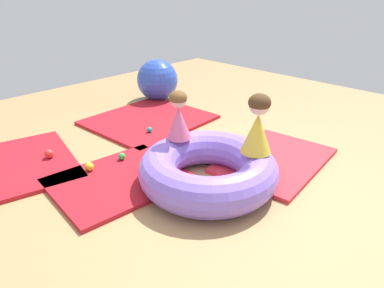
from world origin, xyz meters
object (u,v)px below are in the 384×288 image
(play_ball_green, at_px, (122,156))
(play_ball_yellow, at_px, (90,167))
(play_ball_teal, at_px, (150,130))
(inflatable_cushion, at_px, (208,169))
(exercise_ball_large, at_px, (157,80))
(play_ball_pink, at_px, (176,174))
(child_in_yellow, at_px, (258,125))
(child_in_pink, at_px, (178,115))
(play_ball_red, at_px, (49,154))

(play_ball_green, bearing_deg, play_ball_yellow, 174.12)
(play_ball_green, distance_m, play_ball_teal, 0.73)
(inflatable_cushion, bearing_deg, play_ball_teal, 74.06)
(inflatable_cushion, distance_m, exercise_ball_large, 2.61)
(play_ball_pink, relative_size, exercise_ball_large, 0.16)
(child_in_yellow, height_order, play_ball_teal, child_in_yellow)
(child_in_yellow, xyz_separation_m, play_ball_yellow, (-0.93, 1.24, -0.51))
(child_in_pink, relative_size, play_ball_teal, 7.32)
(inflatable_cushion, xyz_separation_m, play_ball_yellow, (-0.63, 0.95, -0.09))
(child_in_pink, height_order, play_ball_red, child_in_pink)
(play_ball_yellow, bearing_deg, child_in_pink, -38.93)
(play_ball_pink, distance_m, play_ball_green, 0.68)
(play_ball_green, bearing_deg, child_in_yellow, -63.98)
(inflatable_cushion, distance_m, play_ball_teal, 1.32)
(play_ball_yellow, bearing_deg, play_ball_pink, -56.30)
(inflatable_cushion, xyz_separation_m, exercise_ball_large, (1.34, 2.24, 0.14))
(play_ball_yellow, height_order, play_ball_teal, play_ball_yellow)
(play_ball_red, xyz_separation_m, play_ball_green, (0.50, -0.57, -0.01))
(play_ball_pink, bearing_deg, exercise_ball_large, 53.07)
(exercise_ball_large, bearing_deg, play_ball_pink, -126.93)
(child_in_yellow, relative_size, exercise_ball_large, 0.84)
(exercise_ball_large, bearing_deg, play_ball_teal, -134.95)
(play_ball_pink, height_order, play_ball_teal, play_ball_pink)
(play_ball_teal, xyz_separation_m, exercise_ball_large, (0.98, 0.98, 0.24))
(child_in_yellow, distance_m, play_ball_red, 2.13)
(play_ball_yellow, xyz_separation_m, play_ball_green, (0.35, -0.04, -0.01))
(play_ball_pink, height_order, play_ball_red, play_ball_pink)
(inflatable_cushion, distance_m, play_ball_red, 1.68)
(play_ball_yellow, bearing_deg, exercise_ball_large, 33.16)
(inflatable_cushion, distance_m, play_ball_green, 0.97)
(play_ball_red, distance_m, play_ball_teal, 1.17)
(play_ball_red, bearing_deg, play_ball_yellow, -74.38)
(child_in_yellow, height_order, play_ball_pink, child_in_yellow)
(play_ball_pink, bearing_deg, play_ball_green, 100.52)
(child_in_pink, bearing_deg, child_in_yellow, -136.71)
(child_in_yellow, height_order, exercise_ball_large, child_in_yellow)
(child_in_pink, distance_m, play_ball_yellow, 0.99)
(play_ball_red, height_order, play_ball_yellow, play_ball_red)
(play_ball_pink, height_order, play_ball_yellow, play_ball_pink)
(inflatable_cushion, height_order, play_ball_pink, inflatable_cushion)
(inflatable_cushion, relative_size, child_in_yellow, 2.38)
(play_ball_red, bearing_deg, child_in_yellow, -58.53)
(inflatable_cushion, height_order, child_in_pink, child_in_pink)
(inflatable_cushion, xyz_separation_m, child_in_pink, (0.04, 0.41, 0.39))
(play_ball_green, bearing_deg, play_ball_pink, -79.48)
(inflatable_cushion, height_order, play_ball_yellow, inflatable_cushion)
(inflatable_cushion, xyz_separation_m, child_in_yellow, (0.30, -0.28, 0.42))
(play_ball_yellow, bearing_deg, play_ball_red, 105.62)
(play_ball_red, bearing_deg, play_ball_teal, -10.97)
(play_ball_pink, distance_m, play_ball_red, 1.39)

